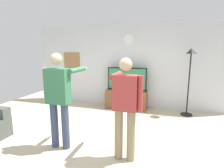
# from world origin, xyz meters

# --- Properties ---
(ground_plane) EXTENTS (8.40, 8.40, 0.00)m
(ground_plane) POSITION_xyz_m (0.00, 0.00, 0.00)
(ground_plane) COLOR beige
(back_wall) EXTENTS (6.40, 0.10, 2.70)m
(back_wall) POSITION_xyz_m (0.00, 2.95, 1.35)
(back_wall) COLOR silver
(back_wall) RESTS_ON ground_plane
(tv_stand) EXTENTS (1.30, 0.52, 0.60)m
(tv_stand) POSITION_xyz_m (0.09, 2.60, 0.30)
(tv_stand) COLOR brown
(tv_stand) RESTS_ON ground_plane
(television) EXTENTS (1.24, 0.07, 0.72)m
(television) POSITION_xyz_m (0.09, 2.65, 0.96)
(television) COLOR black
(television) RESTS_ON tv_stand
(wall_clock) EXTENTS (0.31, 0.03, 0.31)m
(wall_clock) POSITION_xyz_m (0.09, 2.89, 2.20)
(wall_clock) COLOR white
(framed_picture) EXTENTS (0.61, 0.04, 0.55)m
(framed_picture) POSITION_xyz_m (-1.97, 2.90, 1.50)
(framed_picture) COLOR #997047
(floor_lamp) EXTENTS (0.32, 0.32, 1.90)m
(floor_lamp) POSITION_xyz_m (1.90, 2.50, 1.36)
(floor_lamp) COLOR black
(floor_lamp) RESTS_ON ground_plane
(person_standing_nearer_lamp) EXTENTS (0.61, 0.78, 1.80)m
(person_standing_nearer_lamp) POSITION_xyz_m (-0.63, -0.06, 1.03)
(person_standing_nearer_lamp) COLOR #384266
(person_standing_nearer_lamp) RESTS_ON ground_plane
(person_standing_nearer_couch) EXTENTS (0.56, 0.78, 1.73)m
(person_standing_nearer_couch) POSITION_xyz_m (0.63, -0.08, 0.98)
(person_standing_nearer_couch) COLOR gray
(person_standing_nearer_couch) RESTS_ON ground_plane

